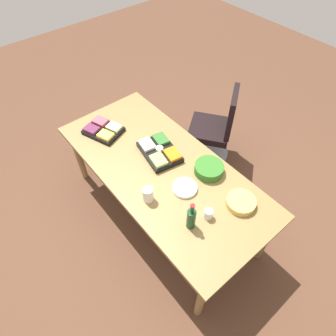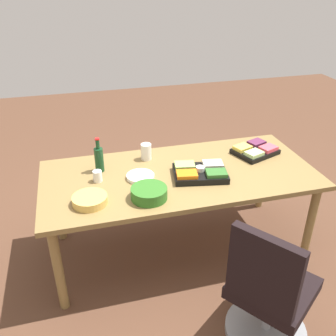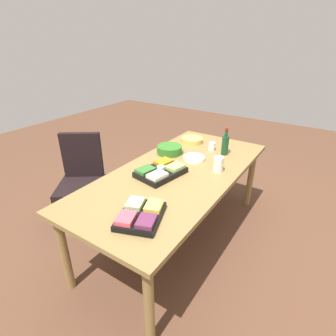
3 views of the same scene
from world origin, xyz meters
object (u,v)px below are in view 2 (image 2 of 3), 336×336
paper_plate_stack (140,176)px  veggie_tray (200,172)px  fruit_platter (255,150)px  mayo_jar (146,152)px  conference_table (180,181)px  office_chair (268,299)px  paper_cup (98,176)px  chip_bowl (90,200)px  wine_bottle (99,159)px  salad_bowl (149,193)px

paper_plate_stack → veggie_tray: (0.47, -0.09, 0.02)m
fruit_platter → mayo_jar: bearing=171.3°
paper_plate_stack → conference_table: bearing=-0.3°
conference_table → office_chair: bearing=-74.7°
office_chair → paper_cup: office_chair is taller
conference_table → chip_bowl: (-0.74, -0.25, 0.10)m
office_chair → paper_cup: (-0.94, 1.09, 0.45)m
paper_plate_stack → fruit_platter: bearing=8.5°
wine_bottle → conference_table: bearing=-18.2°
paper_cup → chip_bowl: paper_cup is taller
conference_table → mayo_jar: size_ratio=15.54×
office_chair → paper_plate_stack: office_chair is taller
wine_bottle → salad_bowl: (0.30, -0.50, -0.07)m
veggie_tray → salad_bowl: size_ratio=1.76×
conference_table → paper_plate_stack: size_ratio=10.08×
wine_bottle → salad_bowl: size_ratio=1.10×
paper_plate_stack → chip_bowl: 0.49m
office_chair → fruit_platter: (0.46, 1.22, 0.43)m
veggie_tray → chip_bowl: veggie_tray is taller
fruit_platter → chip_bowl: size_ratio=1.73×
conference_table → mayo_jar: (-0.21, 0.31, 0.15)m
office_chair → chip_bowl: size_ratio=3.95×
chip_bowl → fruit_platter: bearing=15.6°
office_chair → fruit_platter: size_ratio=2.28×
mayo_jar → chip_bowl: mayo_jar is taller
wine_bottle → chip_bowl: bearing=-104.4°
wine_bottle → paper_plate_stack: bearing=-34.3°
veggie_tray → wine_bottle: bearing=158.8°
paper_plate_stack → mayo_jar: mayo_jar is taller
paper_plate_stack → chip_bowl: (-0.41, -0.26, 0.01)m
office_chair → veggie_tray: office_chair is taller
fruit_platter → wine_bottle: bearing=178.3°
paper_cup → chip_bowl: bearing=-105.9°
veggie_tray → salad_bowl: 0.51m
paper_cup → wine_bottle: wine_bottle is taller
fruit_platter → salad_bowl: size_ratio=1.63×
fruit_platter → wine_bottle: wine_bottle is taller
veggie_tray → mayo_jar: mayo_jar is taller
mayo_jar → chip_bowl: (-0.53, -0.57, -0.04)m
chip_bowl → salad_bowl: size_ratio=0.94×
paper_cup → wine_bottle: (0.03, 0.16, 0.07)m
office_chair → paper_cup: bearing=130.8°
conference_table → office_chair: office_chair is taller
wine_bottle → chip_bowl: (-0.12, -0.46, -0.08)m
office_chair → chip_bowl: bearing=142.2°
office_chair → paper_plate_stack: (-0.61, 1.05, 0.42)m
mayo_jar → salad_bowl: size_ratio=0.54×
chip_bowl → conference_table: bearing=19.0°
paper_plate_stack → salad_bowl: 0.30m
conference_table → paper_plate_stack: paper_plate_stack is taller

